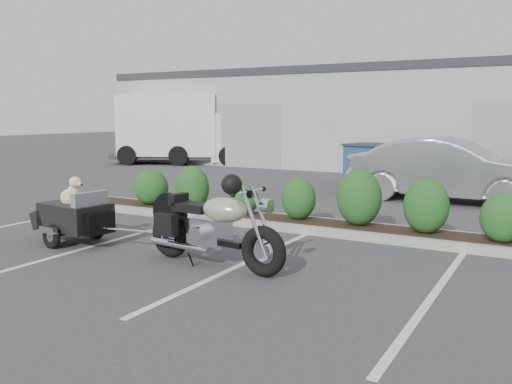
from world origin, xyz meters
The scene contains 8 objects.
ground centered at (0.00, 0.00, 0.00)m, with size 90.00×90.00×0.00m, color #38383A.
planter_kerb centered at (1.00, 2.20, 0.07)m, with size 12.00×1.00×0.15m, color #9E9E93.
building centered at (0.00, 17.00, 2.00)m, with size 26.00×10.00×4.00m, color #9EA099.
motorcycle centered at (0.88, -0.82, 0.56)m, with size 2.44×0.88×1.40m.
pet_trailer centered at (-1.90, -0.80, 0.49)m, with size 1.96×1.10×1.16m.
sedan centered at (2.73, 6.92, 0.79)m, with size 1.68×4.81×1.58m, color #B7B8BF.
dumpster centered at (0.33, 9.07, 0.64)m, with size 2.20×1.76×1.27m.
delivery_truck centered at (-9.26, 12.30, 1.44)m, with size 6.82×4.50×2.99m.
Camera 1 is at (5.11, -7.08, 2.16)m, focal length 38.00 mm.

